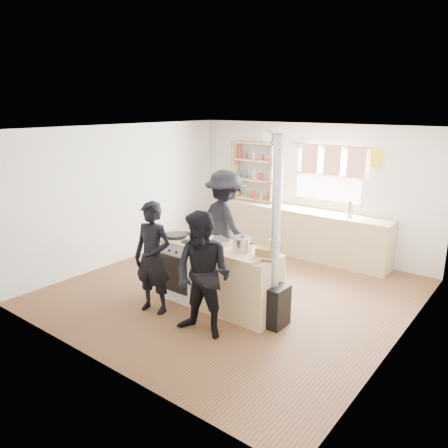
# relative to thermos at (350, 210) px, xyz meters

# --- Properties ---
(ground) EXTENTS (5.00, 5.00, 0.01)m
(ground) POSITION_rel_thermos_xyz_m (-0.92, -2.22, -1.04)
(ground) COLOR brown
(ground) RESTS_ON ground
(back_counter) EXTENTS (3.40, 0.55, 0.90)m
(back_counter) POSITION_rel_thermos_xyz_m (-0.92, 0.00, -0.58)
(back_counter) COLOR tan
(back_counter) RESTS_ON ground
(shelving_unit) EXTENTS (1.00, 0.28, 1.20)m
(shelving_unit) POSITION_rel_thermos_xyz_m (-2.12, 0.12, 0.48)
(shelving_unit) COLOR tan
(shelving_unit) RESTS_ON back_counter
(thermos) EXTENTS (0.10, 0.10, 0.27)m
(thermos) POSITION_rel_thermos_xyz_m (0.00, 0.00, 0.00)
(thermos) COLOR silver
(thermos) RESTS_ON back_counter
(cooking_island) EXTENTS (1.97, 0.64, 0.93)m
(cooking_island) POSITION_rel_thermos_xyz_m (-0.77, -2.77, -0.57)
(cooking_island) COLOR white
(cooking_island) RESTS_ON ground
(skillet_greens) EXTENTS (0.34, 0.34, 0.05)m
(skillet_greens) POSITION_rel_thermos_xyz_m (-1.52, -2.86, -0.08)
(skillet_greens) COLOR black
(skillet_greens) RESTS_ON cooking_island
(roast_tray) EXTENTS (0.41, 0.37, 0.07)m
(roast_tray) POSITION_rel_thermos_xyz_m (-0.83, -2.70, -0.07)
(roast_tray) COLOR silver
(roast_tray) RESTS_ON cooking_island
(stockpot_stove) EXTENTS (0.23, 0.23, 0.19)m
(stockpot_stove) POSITION_rel_thermos_xyz_m (-1.20, -2.58, -0.02)
(stockpot_stove) COLOR silver
(stockpot_stove) RESTS_ON cooking_island
(stockpot_counter) EXTENTS (0.28, 0.28, 0.21)m
(stockpot_counter) POSITION_rel_thermos_xyz_m (-0.39, -2.74, -0.01)
(stockpot_counter) COLOR #B5B5B7
(stockpot_counter) RESTS_ON cooking_island
(bread_board) EXTENTS (0.33, 0.28, 0.12)m
(bread_board) POSITION_rel_thermos_xyz_m (-0.00, -2.79, -0.05)
(bread_board) COLOR tan
(bread_board) RESTS_ON cooking_island
(flue_heater) EXTENTS (0.35, 0.35, 2.50)m
(flue_heater) POSITION_rel_thermos_xyz_m (0.13, -2.76, -0.39)
(flue_heater) COLOR black
(flue_heater) RESTS_ON ground
(person_near_left) EXTENTS (0.64, 0.48, 1.58)m
(person_near_left) POSITION_rel_thermos_xyz_m (-1.41, -3.43, -0.24)
(person_near_left) COLOR black
(person_near_left) RESTS_ON ground
(person_near_right) EXTENTS (0.85, 0.70, 1.61)m
(person_near_right) POSITION_rel_thermos_xyz_m (-0.43, -3.52, -0.23)
(person_near_right) COLOR black
(person_near_right) RESTS_ON ground
(person_far) EXTENTS (1.33, 1.00, 1.82)m
(person_far) POSITION_rel_thermos_xyz_m (-1.41, -1.79, -0.13)
(person_far) COLOR black
(person_far) RESTS_ON ground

